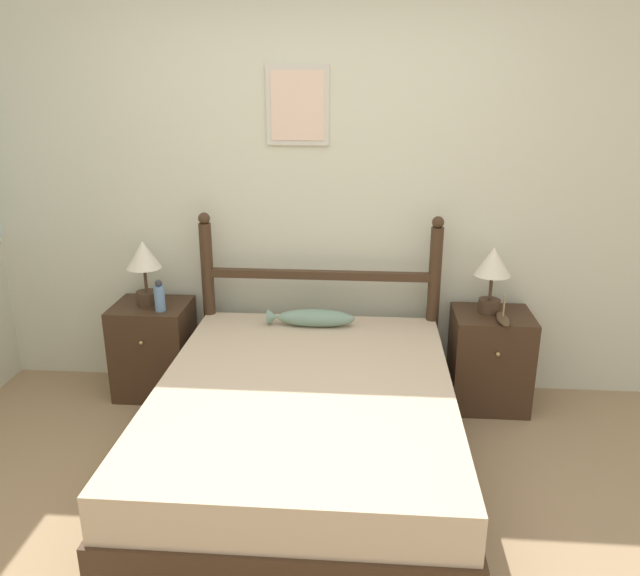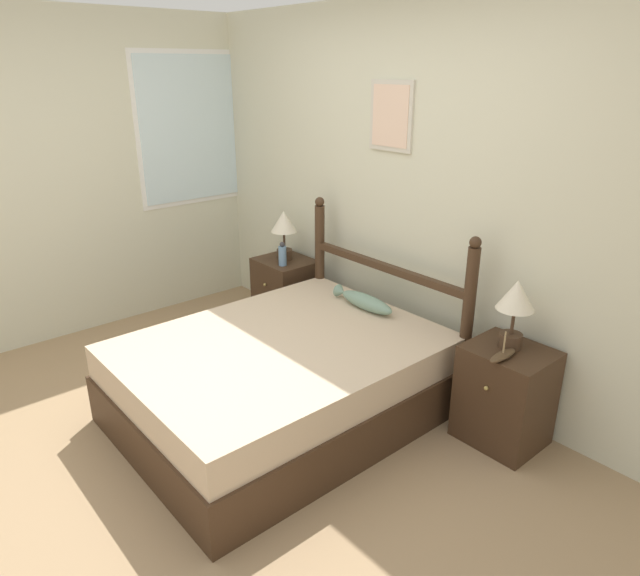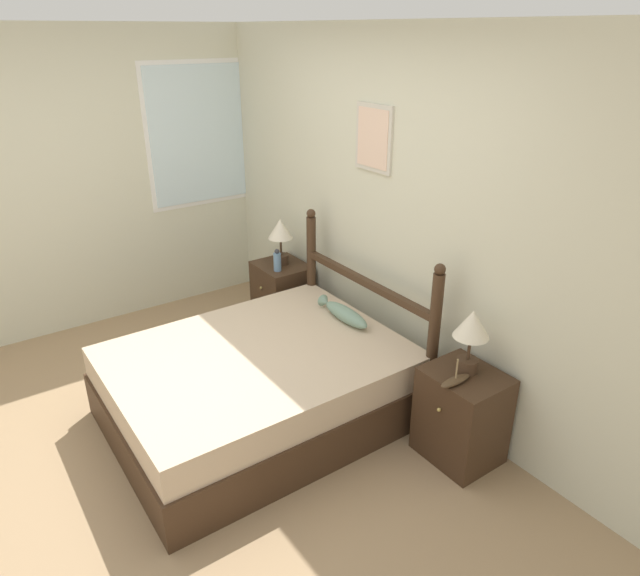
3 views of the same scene
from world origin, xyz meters
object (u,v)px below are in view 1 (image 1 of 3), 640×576
at_px(table_lamp_left, 144,261).
at_px(table_lamp_right, 493,268).
at_px(bed, 305,431).
at_px(nightstand_left, 154,349).
at_px(bottle, 160,297).
at_px(model_boat, 503,319).
at_px(fish_pillow, 312,318).
at_px(nightstand_right, 489,359).

distance_m(table_lamp_left, table_lamp_right, 2.12).
relative_size(bed, nightstand_left, 3.18).
relative_size(bed, bottle, 9.74).
bearing_deg(model_boat, bed, -146.57).
relative_size(bottle, fish_pillow, 0.37).
height_order(nightstand_left, model_boat, model_boat).
height_order(nightstand_right, model_boat, model_boat).
relative_size(table_lamp_right, model_boat, 1.79).
height_order(bed, nightstand_left, nightstand_left).
bearing_deg(nightstand_left, model_boat, -3.43).
distance_m(bed, nightstand_right, 1.36).
bearing_deg(bottle, nightstand_left, 135.13).
bearing_deg(bed, bottle, 142.12).
xyz_separation_m(bottle, model_boat, (2.06, -0.03, -0.07)).
xyz_separation_m(nightstand_left, model_boat, (2.16, -0.13, 0.32)).
xyz_separation_m(bed, table_lamp_left, (-1.09, 0.86, 0.62)).
relative_size(nightstand_left, table_lamp_left, 1.48).
xyz_separation_m(bed, bottle, (-0.97, 0.75, 0.43)).
relative_size(table_lamp_right, bottle, 2.07).
xyz_separation_m(model_boat, fish_pillow, (-1.12, 0.04, -0.04)).
height_order(nightstand_left, nightstand_right, same).
distance_m(table_lamp_left, fish_pillow, 1.10).
relative_size(nightstand_right, model_boat, 2.65).
bearing_deg(nightstand_left, table_lamp_right, 0.70).
height_order(bed, bottle, bottle).
bearing_deg(nightstand_right, nightstand_left, 180.00).
distance_m(nightstand_left, table_lamp_right, 2.18).
relative_size(table_lamp_left, table_lamp_right, 1.00).
xyz_separation_m(bed, fish_pillow, (-0.03, 0.76, 0.32)).
bearing_deg(table_lamp_left, nightstand_right, -0.31).
bearing_deg(nightstand_left, table_lamp_left, 150.09).
xyz_separation_m(table_lamp_right, fish_pillow, (-1.07, -0.12, -0.30)).
relative_size(bed, table_lamp_right, 4.71).
relative_size(bed, fish_pillow, 3.63).
height_order(table_lamp_right, fish_pillow, table_lamp_right).
xyz_separation_m(nightstand_left, table_lamp_left, (-0.02, 0.01, 0.58)).
xyz_separation_m(bed, model_boat, (1.09, 0.72, 0.36)).
xyz_separation_m(table_lamp_left, model_boat, (2.18, -0.14, -0.26)).
bearing_deg(table_lamp_right, model_boat, -70.99).
distance_m(bed, fish_pillow, 0.82).
xyz_separation_m(bed, table_lamp_right, (1.04, 0.88, 0.62)).
relative_size(nightstand_right, bottle, 3.06).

